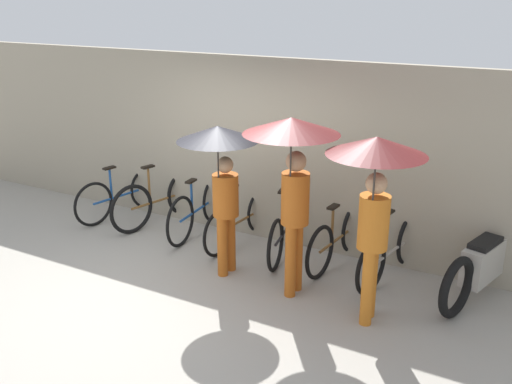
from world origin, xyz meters
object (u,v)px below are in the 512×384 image
parked_bicycle_0 (122,194)px  parked_bicycle_6 (392,250)px  pedestrian_trailing (375,180)px  parked_bicycle_4 (286,229)px  parked_bicycle_5 (338,238)px  parked_bicycle_3 (241,219)px  pedestrian_leading (220,160)px  parked_bicycle_1 (160,199)px  pedestrian_center (293,157)px  parked_bicycle_2 (199,208)px  motorcycle (482,265)px

parked_bicycle_0 → parked_bicycle_6: 4.36m
pedestrian_trailing → parked_bicycle_0: bearing=-21.7°
parked_bicycle_4 → parked_bicycle_5: 0.73m
parked_bicycle_3 → parked_bicycle_6: bearing=-86.4°
parked_bicycle_3 → pedestrian_leading: bearing=-158.3°
parked_bicycle_1 → pedestrian_leading: bearing=-106.6°
parked_bicycle_6 → pedestrian_trailing: size_ratio=0.84×
parked_bicycle_3 → pedestrian_center: (1.28, -1.05, 1.35)m
parked_bicycle_4 → parked_bicycle_6: (1.46, 0.00, 0.00)m
parked_bicycle_6 → pedestrian_trailing: pedestrian_trailing is taller
pedestrian_center → pedestrian_leading: bearing=-3.5°
parked_bicycle_3 → parked_bicycle_4: size_ratio=1.00×
parked_bicycle_2 → pedestrian_center: size_ratio=0.82×
parked_bicycle_3 → parked_bicycle_5: bearing=-84.8°
parked_bicycle_0 → parked_bicycle_6: bearing=-79.4°
pedestrian_leading → pedestrian_center: 0.99m
parked_bicycle_1 → parked_bicycle_6: 3.63m
parked_bicycle_0 → motorcycle: bearing=-78.9°
parked_bicycle_1 → pedestrian_center: 3.22m
parked_bicycle_6 → pedestrian_center: pedestrian_center is taller
parked_bicycle_0 → pedestrian_leading: (2.49, -0.98, 1.14)m
parked_bicycle_5 → pedestrian_trailing: pedestrian_trailing is taller
parked_bicycle_5 → pedestrian_center: bearing=176.3°
parked_bicycle_4 → parked_bicycle_6: parked_bicycle_6 is taller
parked_bicycle_0 → parked_bicycle_2: (1.45, 0.02, 0.02)m
parked_bicycle_0 → pedestrian_trailing: bearing=-94.4°
parked_bicycle_4 → motorcycle: bearing=-100.3°
parked_bicycle_4 → pedestrian_trailing: size_ratio=0.81×
pedestrian_leading → motorcycle: 3.28m
pedestrian_trailing → motorcycle: 1.99m
pedestrian_center → motorcycle: (1.95, 1.07, -1.30)m
parked_bicycle_5 → parked_bicycle_4: bearing=99.5°
parked_bicycle_2 → parked_bicycle_4: parked_bicycle_2 is taller
parked_bicycle_4 → pedestrian_trailing: 2.31m
parked_bicycle_0 → pedestrian_trailing: (4.43, -1.20, 1.26)m
pedestrian_leading → pedestrian_center: bearing=178.7°
parked_bicycle_5 → pedestrian_leading: size_ratio=0.86×
parked_bicycle_4 → pedestrian_trailing: (1.53, -1.18, 1.26)m
pedestrian_center → pedestrian_trailing: 0.99m
parked_bicycle_5 → parked_bicycle_6: parked_bicycle_6 is taller
parked_bicycle_3 → pedestrian_leading: (0.31, -0.98, 1.16)m
parked_bicycle_0 → parked_bicycle_2: parked_bicycle_2 is taller
parked_bicycle_0 → parked_bicycle_3: 2.18m
parked_bicycle_0 → parked_bicycle_4: parked_bicycle_0 is taller
parked_bicycle_3 → pedestrian_leading: size_ratio=0.88×
parked_bicycle_3 → motorcycle: parked_bicycle_3 is taller
parked_bicycle_2 → pedestrian_trailing: bearing=-117.8°
parked_bicycle_4 → parked_bicycle_6: size_ratio=0.98×
parked_bicycle_1 → parked_bicycle_2: parked_bicycle_2 is taller
parked_bicycle_2 → parked_bicycle_4: 1.45m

